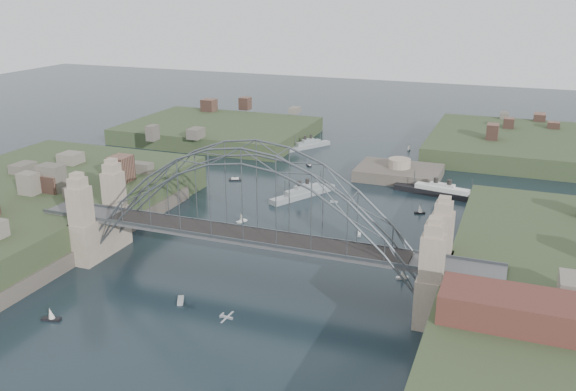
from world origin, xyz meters
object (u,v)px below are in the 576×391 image
Objects in this scene: fort_island at (398,179)px; naval_cruiser_near at (303,193)px; bridge at (250,214)px; ocean_liner at (442,192)px; naval_cruiser_far at (308,145)px; wharf_shed at (520,310)px.

fort_island is 1.19× the size of naval_cruiser_near.
ocean_liner is at bearing 67.16° from bridge.
ocean_liner is (24.89, 59.09, -11.41)m from bridge.
naval_cruiser_far is 57.14m from ocean_liner.
fort_island is 90.48m from wharf_shed.
wharf_shed is at bearing -17.65° from bridge.
fort_island is at bearing 110.85° from wharf_shed.
bridge is at bearing -112.84° from ocean_liner.
bridge is 5.39× the size of naval_cruiser_far.
bridge is at bearing -81.60° from naval_cruiser_near.
naval_cruiser_near is at bearing 98.40° from bridge.
naval_cruiser_near is 0.76× the size of ocean_liner.
wharf_shed reaches higher than naval_cruiser_near.
bridge is 3.82× the size of fort_island.
naval_cruiser_far is (-65.69, 106.20, -9.12)m from wharf_shed.
wharf_shed is at bearing -58.26° from naval_cruiser_far.
wharf_shed is 1.08× the size of naval_cruiser_near.
naval_cruiser_near is 34.29m from ocean_liner.
naval_cruiser_near is at bearing 130.26° from wharf_shed.
bridge is at bearing -99.73° from fort_island.
ocean_liner reaches higher than naval_cruiser_near.
bridge reaches higher than fort_island.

